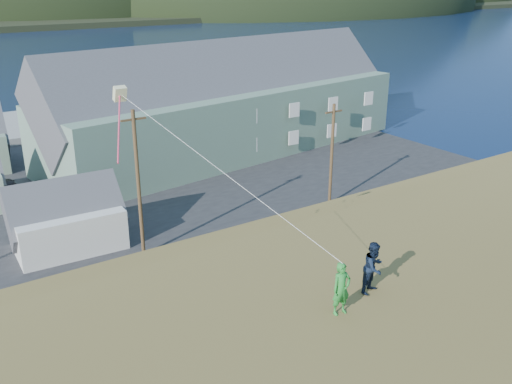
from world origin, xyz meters
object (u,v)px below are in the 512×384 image
kite_flyer_navy (374,267)px  lodge (230,101)px  kite_flyer_green (341,289)px  shed_white (66,218)px

kite_flyer_navy → lodge: bearing=49.8°
kite_flyer_green → kite_flyer_navy: (1.80, 0.40, 0.03)m
kite_flyer_green → kite_flyer_navy: kite_flyer_navy is taller
shed_white → kite_flyer_navy: 24.96m
shed_white → kite_flyer_green: bearing=-82.6°
kite_flyer_green → kite_flyer_navy: 1.84m
shed_white → kite_flyer_green: 25.13m
lodge → kite_flyer_green: (-18.82, -37.63, 2.82)m
lodge → kite_flyer_navy: bearing=-122.4°
lodge → kite_flyer_green: bearing=-124.4°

